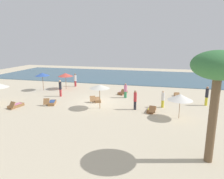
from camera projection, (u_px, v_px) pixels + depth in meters
name	position (u px, v px, depth m)	size (l,w,h in m)	color
ground_plane	(98.00, 101.00, 21.96)	(60.00, 60.00, 0.00)	beige
ocean_water	(127.00, 76.00, 38.02)	(48.00, 16.00, 0.06)	#3D6075
umbrella_0	(66.00, 75.00, 27.35)	(1.96, 1.96, 2.15)	brown
umbrella_1	(42.00, 74.00, 26.59)	(1.82, 1.82, 2.28)	brown
umbrella_2	(100.00, 86.00, 19.13)	(1.90, 1.90, 2.31)	olive
umbrella_4	(180.00, 97.00, 16.65)	(1.99, 1.99, 2.06)	brown
lounger_0	(97.00, 100.00, 21.95)	(1.23, 1.79, 0.68)	olive
lounger_1	(16.00, 106.00, 19.89)	(0.93, 1.74, 0.73)	olive
lounger_2	(123.00, 92.00, 25.06)	(1.04, 1.79, 0.68)	brown
lounger_3	(52.00, 103.00, 20.88)	(1.12, 1.75, 0.73)	olive
lounger_4	(152.00, 110.00, 18.67)	(0.81, 1.74, 0.70)	brown
lounger_5	(178.00, 96.00, 23.53)	(1.01, 1.80, 0.67)	olive
person_0	(60.00, 88.00, 23.76)	(0.36, 0.36, 1.91)	#BF3338
person_1	(75.00, 80.00, 29.20)	(0.42, 0.42, 1.82)	#BF3338
person_2	(207.00, 96.00, 20.33)	(0.43, 0.43, 1.92)	yellow
person_3	(125.00, 91.00, 23.22)	(0.49, 0.49, 1.65)	#338C59
person_4	(163.00, 99.00, 19.74)	(0.40, 0.40, 1.65)	yellow
person_5	(135.00, 100.00, 19.05)	(0.40, 0.40, 1.84)	#26262D
palm_0	(218.00, 70.00, 9.86)	(2.59, 2.59, 5.78)	brown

